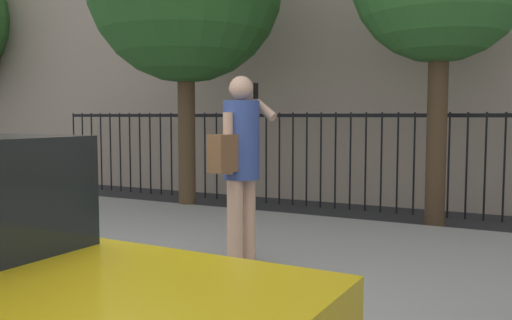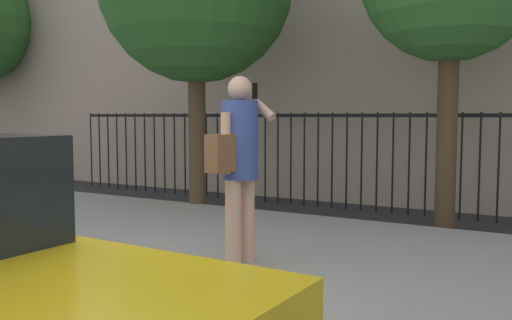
% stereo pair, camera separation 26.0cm
% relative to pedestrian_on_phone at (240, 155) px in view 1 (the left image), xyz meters
% --- Properties ---
extents(sidewalk, '(28.00, 4.40, 0.15)m').
position_rel_pedestrian_on_phone_xyz_m(sidewalk, '(-0.37, 0.47, -1.10)').
color(sidewalk, gray).
rests_on(sidewalk, ground).
extents(iron_fence, '(12.03, 0.04, 1.60)m').
position_rel_pedestrian_on_phone_xyz_m(iron_fence, '(-0.37, 4.17, -0.16)').
color(iron_fence, black).
rests_on(iron_fence, ground).
extents(pedestrian_on_phone, '(0.52, 0.69, 1.76)m').
position_rel_pedestrian_on_phone_xyz_m(pedestrian_on_phone, '(0.00, 0.00, 0.00)').
color(pedestrian_on_phone, tan).
rests_on(pedestrian_on_phone, sidewalk).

